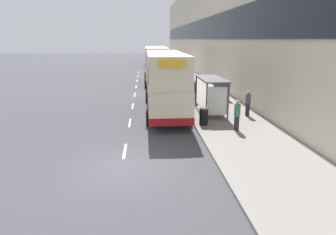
% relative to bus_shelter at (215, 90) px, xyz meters
% --- Properties ---
extents(ground_plane, '(220.00, 220.00, 0.00)m').
position_rel_bus_shelter_xyz_m(ground_plane, '(-5.77, -8.37, -1.88)').
color(ground_plane, '#424247').
extents(pavement, '(5.00, 93.00, 0.14)m').
position_rel_bus_shelter_xyz_m(pavement, '(0.73, 30.13, -1.81)').
color(pavement, gray).
rests_on(pavement, ground_plane).
extents(terrace_facade, '(3.10, 93.00, 14.52)m').
position_rel_bus_shelter_xyz_m(terrace_facade, '(4.72, 30.13, 5.38)').
color(terrace_facade, beige).
rests_on(terrace_facade, ground_plane).
extents(lane_mark_0, '(0.12, 2.00, 0.01)m').
position_rel_bus_shelter_xyz_m(lane_mark_0, '(-5.77, -6.36, -1.87)').
color(lane_mark_0, silver).
rests_on(lane_mark_0, ground_plane).
extents(lane_mark_1, '(0.12, 2.00, 0.01)m').
position_rel_bus_shelter_xyz_m(lane_mark_1, '(-5.77, -1.34, -1.87)').
color(lane_mark_1, silver).
rests_on(lane_mark_1, ground_plane).
extents(lane_mark_2, '(0.12, 2.00, 0.01)m').
position_rel_bus_shelter_xyz_m(lane_mark_2, '(-5.77, 3.68, -1.87)').
color(lane_mark_2, silver).
rests_on(lane_mark_2, ground_plane).
extents(lane_mark_3, '(0.12, 2.00, 0.01)m').
position_rel_bus_shelter_xyz_m(lane_mark_3, '(-5.77, 8.70, -1.87)').
color(lane_mark_3, silver).
rests_on(lane_mark_3, ground_plane).
extents(lane_mark_4, '(0.12, 2.00, 0.01)m').
position_rel_bus_shelter_xyz_m(lane_mark_4, '(-5.77, 13.72, -1.87)').
color(lane_mark_4, silver).
rests_on(lane_mark_4, ground_plane).
extents(lane_mark_5, '(0.12, 2.00, 0.01)m').
position_rel_bus_shelter_xyz_m(lane_mark_5, '(-5.77, 18.74, -1.87)').
color(lane_mark_5, silver).
rests_on(lane_mark_5, ground_plane).
extents(lane_mark_6, '(0.12, 2.00, 0.01)m').
position_rel_bus_shelter_xyz_m(lane_mark_6, '(-5.77, 23.77, -1.87)').
color(lane_mark_6, silver).
rests_on(lane_mark_6, ground_plane).
extents(lane_mark_7, '(0.12, 2.00, 0.01)m').
position_rel_bus_shelter_xyz_m(lane_mark_7, '(-5.77, 28.79, -1.87)').
color(lane_mark_7, silver).
rests_on(lane_mark_7, ground_plane).
extents(bus_shelter, '(1.60, 4.20, 2.48)m').
position_rel_bus_shelter_xyz_m(bus_shelter, '(0.00, 0.00, 0.00)').
color(bus_shelter, '#4C4C51').
rests_on(bus_shelter, ground_plane).
extents(double_decker_bus_near, '(2.85, 11.14, 4.30)m').
position_rel_bus_shelter_xyz_m(double_decker_bus_near, '(-3.30, 1.57, 0.41)').
color(double_decker_bus_near, beige).
rests_on(double_decker_bus_near, ground_plane).
extents(double_decker_bus_ahead, '(2.85, 11.26, 4.30)m').
position_rel_bus_shelter_xyz_m(double_decker_bus_ahead, '(-3.38, 16.31, 0.41)').
color(double_decker_bus_ahead, beige).
rests_on(double_decker_bus_ahead, ground_plane).
extents(car_0, '(2.07, 3.81, 1.82)m').
position_rel_bus_shelter_xyz_m(car_0, '(-2.75, 54.78, -0.98)').
color(car_0, navy).
rests_on(car_0, ground_plane).
extents(car_1, '(1.90, 4.49, 1.68)m').
position_rel_bus_shelter_xyz_m(car_1, '(-3.63, 47.68, -1.04)').
color(car_1, '#4C5156').
rests_on(car_1, ground_plane).
extents(car_2, '(1.98, 4.52, 1.83)m').
position_rel_bus_shelter_xyz_m(car_2, '(-3.73, 38.53, -0.98)').
color(car_2, navy).
rests_on(car_2, ground_plane).
extents(pedestrian_at_shelter, '(0.35, 0.35, 1.78)m').
position_rel_bus_shelter_xyz_m(pedestrian_at_shelter, '(-0.68, 4.22, -0.83)').
color(pedestrian_at_shelter, '#23232D').
rests_on(pedestrian_at_shelter, ground_plane).
extents(pedestrian_1, '(0.35, 0.35, 1.76)m').
position_rel_bus_shelter_xyz_m(pedestrian_1, '(0.45, -3.82, -0.84)').
color(pedestrian_1, '#23232D').
rests_on(pedestrian_1, ground_plane).
extents(pedestrian_2, '(0.34, 0.34, 1.73)m').
position_rel_bus_shelter_xyz_m(pedestrian_2, '(2.19, -0.60, -0.85)').
color(pedestrian_2, '#23232D').
rests_on(pedestrian_2, ground_plane).
extents(pedestrian_3, '(0.33, 0.33, 1.69)m').
position_rel_bus_shelter_xyz_m(pedestrian_3, '(2.29, 4.73, -0.87)').
color(pedestrian_3, '#23232D').
rests_on(pedestrian_3, ground_plane).
extents(litter_bin, '(0.55, 0.55, 1.05)m').
position_rel_bus_shelter_xyz_m(litter_bin, '(-1.22, -2.59, -1.21)').
color(litter_bin, black).
rests_on(litter_bin, ground_plane).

